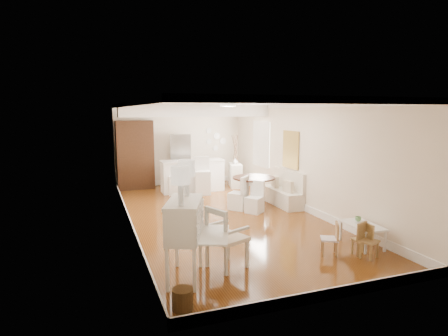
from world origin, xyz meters
TOP-DOWN VIEW (x-y plane):
  - room at (0.04, 0.32)m, footprint 9.00×9.04m
  - secretary_bureau at (-1.70, -3.13)m, footprint 1.29×1.30m
  - gustavian_armchair at (-0.93, -2.95)m, footprint 0.79×0.79m
  - wicker_basket at (-1.96, -4.03)m, footprint 0.34×0.34m
  - kids_table at (1.90, -2.89)m, footprint 0.56×0.89m
  - kids_chair_a at (1.55, -3.30)m, footprint 0.30×0.30m
  - kids_chair_b at (1.02, -3.06)m, footprint 0.41×0.41m
  - kids_chair_c at (1.59, -3.41)m, footprint 0.40×0.40m
  - banquette at (1.99, 0.50)m, footprint 0.52×1.60m
  - dining_table at (1.22, 0.73)m, footprint 1.41×1.41m
  - slip_chair_near at (0.92, 0.03)m, footprint 0.55×0.55m
  - slip_chair_far at (0.65, 0.48)m, footprint 0.62×0.62m
  - breakfast_counter at (0.10, 3.10)m, footprint 2.05×0.65m
  - bar_stool_left at (-0.56, 2.82)m, footprint 0.43×0.43m
  - bar_stool_right at (0.27, 2.56)m, footprint 0.55×0.55m
  - pantry_cabinet at (-1.60, 4.18)m, footprint 1.20×0.60m
  - fridge at (0.30, 4.15)m, footprint 0.75×0.65m
  - sideboard at (1.68, 3.29)m, footprint 0.57×0.91m
  - pencil_cup at (1.96, -2.69)m, footprint 0.13×0.13m
  - branch_vase at (1.69, 3.33)m, footprint 0.21×0.21m

SIDE VIEW (x-z plane):
  - wicker_basket at x=-1.96m, z-range 0.00..0.29m
  - kids_table at x=1.90m, z-range 0.00..0.43m
  - kids_chair_a at x=1.55m, z-range 0.00..0.60m
  - kids_chair_b at x=1.02m, z-range 0.00..0.62m
  - kids_chair_c at x=1.59m, z-range 0.00..0.64m
  - dining_table at x=1.22m, z-range 0.00..0.80m
  - sideboard at x=1.68m, z-range 0.00..0.81m
  - slip_chair_near at x=0.92m, z-range 0.00..0.81m
  - slip_chair_far at x=0.65m, z-range 0.00..0.90m
  - pencil_cup at x=1.96m, z-range 0.43..0.52m
  - bar_stool_left at x=-0.56m, z-range 0.00..0.97m
  - banquette at x=1.99m, z-range 0.00..0.98m
  - breakfast_counter at x=0.10m, z-range 0.00..1.03m
  - gustavian_armchair at x=-0.93m, z-range 0.00..1.05m
  - bar_stool_right at x=0.27m, z-range 0.00..1.19m
  - secretary_bureau at x=-1.70m, z-range 0.00..1.26m
  - fridge at x=0.30m, z-range 0.00..1.80m
  - branch_vase at x=1.69m, z-range 0.81..0.99m
  - pantry_cabinet at x=-1.60m, z-range 0.00..2.30m
  - room at x=0.04m, z-range 0.57..3.39m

